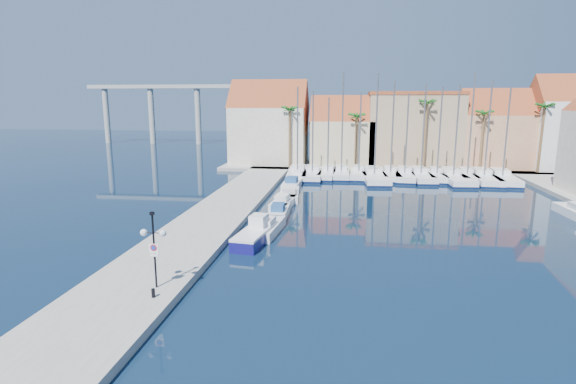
# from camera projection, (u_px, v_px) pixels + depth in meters

# --- Properties ---
(ground) EXTENTS (260.00, 260.00, 0.00)m
(ground) POSITION_uv_depth(u_px,v_px,m) (299.00, 275.00, 27.79)
(ground) COLOR black
(ground) RESTS_ON ground
(quay_west) EXTENTS (6.00, 77.00, 0.50)m
(quay_west) POSITION_uv_depth(u_px,v_px,m) (219.00, 213.00, 42.02)
(quay_west) COLOR gray
(quay_west) RESTS_ON ground
(shore_north) EXTENTS (54.00, 16.00, 0.50)m
(shore_north) POSITION_uv_depth(u_px,v_px,m) (392.00, 166.00, 73.06)
(shore_north) COLOR gray
(shore_north) RESTS_ON ground
(lamp_post) EXTENTS (1.47, 0.41, 4.31)m
(lamp_post) POSITION_uv_depth(u_px,v_px,m) (154.00, 238.00, 24.23)
(lamp_post) COLOR black
(lamp_post) RESTS_ON quay_west
(bollard) EXTENTS (0.19, 0.19, 0.48)m
(bollard) POSITION_uv_depth(u_px,v_px,m) (153.00, 293.00, 23.47)
(bollard) COLOR black
(bollard) RESTS_ON quay_west
(fishing_boat) EXTENTS (2.55, 5.71, 1.93)m
(fishing_boat) POSITION_uv_depth(u_px,v_px,m) (255.00, 234.00, 34.14)
(fishing_boat) COLOR navy
(fishing_boat) RESTS_ON ground
(motorboat_west_0) EXTENTS (2.29, 5.84, 1.40)m
(motorboat_west_0) POSITION_uv_depth(u_px,v_px,m) (267.00, 227.00, 36.49)
(motorboat_west_0) COLOR white
(motorboat_west_0) RESTS_ON ground
(motorboat_west_1) EXTENTS (1.74, 5.07, 1.40)m
(motorboat_west_1) POSITION_uv_depth(u_px,v_px,m) (279.00, 212.00, 41.48)
(motorboat_west_1) COLOR white
(motorboat_west_1) RESTS_ON ground
(motorboat_west_2) EXTENTS (2.25, 5.68, 1.40)m
(motorboat_west_2) POSITION_uv_depth(u_px,v_px,m) (283.00, 202.00, 45.55)
(motorboat_west_2) COLOR white
(motorboat_west_2) RESTS_ON ground
(motorboat_west_3) EXTENTS (2.58, 6.46, 1.40)m
(motorboat_west_3) POSITION_uv_depth(u_px,v_px,m) (289.00, 194.00, 49.61)
(motorboat_west_3) COLOR white
(motorboat_west_3) RESTS_ON ground
(motorboat_west_4) EXTENTS (2.04, 6.17, 1.40)m
(motorboat_west_4) POSITION_uv_depth(u_px,v_px,m) (292.00, 183.00, 55.87)
(motorboat_west_4) COLOR white
(motorboat_west_4) RESTS_ON ground
(motorboat_west_5) EXTENTS (1.89, 5.21, 1.40)m
(motorboat_west_5) POSITION_uv_depth(u_px,v_px,m) (298.00, 176.00, 60.97)
(motorboat_west_5) COLOR white
(motorboat_west_5) RESTS_ON ground
(motorboat_west_6) EXTENTS (2.62, 6.74, 1.40)m
(motorboat_west_6) POSITION_uv_depth(u_px,v_px,m) (304.00, 171.00, 65.67)
(motorboat_west_6) COLOR white
(motorboat_west_6) RESTS_ON ground
(motorboat_east_1) EXTENTS (1.97, 5.50, 1.40)m
(motorboat_east_1) POSITION_uv_depth(u_px,v_px,m) (576.00, 212.00, 41.69)
(motorboat_east_1) COLOR white
(motorboat_east_1) RESTS_ON ground
(sailboat_0) EXTENTS (3.29, 10.25, 12.46)m
(sailboat_0) POSITION_uv_depth(u_px,v_px,m) (298.00, 173.00, 63.10)
(sailboat_0) COLOR white
(sailboat_0) RESTS_ON ground
(sailboat_1) EXTENTS (2.81, 9.70, 11.81)m
(sailboat_1) POSITION_uv_depth(u_px,v_px,m) (313.00, 174.00, 62.71)
(sailboat_1) COLOR white
(sailboat_1) RESTS_ON ground
(sailboat_2) EXTENTS (2.87, 8.48, 11.05)m
(sailboat_2) POSITION_uv_depth(u_px,v_px,m) (328.00, 173.00, 63.04)
(sailboat_2) COLOR white
(sailboat_2) RESTS_ON ground
(sailboat_3) EXTENTS (2.33, 8.46, 14.38)m
(sailboat_3) POSITION_uv_depth(u_px,v_px,m) (341.00, 173.00, 63.12)
(sailboat_3) COLOR white
(sailboat_3) RESTS_ON ground
(sailboat_4) EXTENTS (2.57, 8.62, 11.65)m
(sailboat_4) POSITION_uv_depth(u_px,v_px,m) (359.00, 173.00, 62.97)
(sailboat_4) COLOR white
(sailboat_4) RESTS_ON ground
(sailboat_5) EXTENTS (4.00, 12.08, 14.13)m
(sailboat_5) POSITION_uv_depth(u_px,v_px,m) (374.00, 176.00, 61.06)
(sailboat_5) COLOR white
(sailboat_5) RESTS_ON ground
(sailboat_6) EXTENTS (2.51, 8.86, 13.19)m
(sailboat_6) POSITION_uv_depth(u_px,v_px,m) (390.00, 174.00, 62.10)
(sailboat_6) COLOR white
(sailboat_6) RESTS_ON ground
(sailboat_7) EXTENTS (3.38, 9.89, 11.54)m
(sailboat_7) POSITION_uv_depth(u_px,v_px,m) (404.00, 175.00, 61.73)
(sailboat_7) COLOR white
(sailboat_7) RESTS_ON ground
(sailboat_8) EXTENTS (3.27, 10.27, 12.93)m
(sailboat_8) POSITION_uv_depth(u_px,v_px,m) (420.00, 175.00, 61.35)
(sailboat_8) COLOR white
(sailboat_8) RESTS_ON ground
(sailboat_9) EXTENTS (2.76, 8.63, 12.47)m
(sailboat_9) POSITION_uv_depth(u_px,v_px,m) (436.00, 175.00, 61.17)
(sailboat_9) COLOR white
(sailboat_9) RESTS_ON ground
(sailboat_10) EXTENTS (3.97, 12.02, 12.63)m
(sailboat_10) POSITION_uv_depth(u_px,v_px,m) (452.00, 177.00, 60.25)
(sailboat_10) COLOR white
(sailboat_10) RESTS_ON ground
(sailboat_11) EXTENTS (2.87, 8.66, 14.20)m
(sailboat_11) POSITION_uv_depth(u_px,v_px,m) (466.00, 176.00, 60.92)
(sailboat_11) COLOR white
(sailboat_11) RESTS_ON ground
(sailboat_12) EXTENTS (3.46, 11.47, 13.27)m
(sailboat_12) POSITION_uv_depth(u_px,v_px,m) (483.00, 177.00, 59.98)
(sailboat_12) COLOR white
(sailboat_12) RESTS_ON ground
(sailboat_13) EXTENTS (3.70, 11.07, 12.34)m
(sailboat_13) POSITION_uv_depth(u_px,v_px,m) (501.00, 178.00, 59.59)
(sailboat_13) COLOR white
(sailboat_13) RESTS_ON ground
(building_0) EXTENTS (12.30, 9.00, 13.50)m
(building_0) POSITION_uv_depth(u_px,v_px,m) (269.00, 126.00, 73.43)
(building_0) COLOR beige
(building_0) RESTS_ON shore_north
(building_1) EXTENTS (10.30, 8.00, 11.00)m
(building_1) POSITION_uv_depth(u_px,v_px,m) (343.00, 134.00, 72.12)
(building_1) COLOR #C4B38A
(building_1) RESTS_ON shore_north
(building_2) EXTENTS (14.20, 10.20, 11.50)m
(building_2) POSITION_uv_depth(u_px,v_px,m) (413.00, 129.00, 71.47)
(building_2) COLOR tan
(building_2) RESTS_ON shore_north
(building_3) EXTENTS (10.30, 8.00, 12.00)m
(building_3) POSITION_uv_depth(u_px,v_px,m) (493.00, 132.00, 69.02)
(building_3) COLOR tan
(building_3) RESTS_ON shore_north
(building_4) EXTENTS (8.30, 8.00, 14.00)m
(building_4) POSITION_uv_depth(u_px,v_px,m) (560.00, 126.00, 66.66)
(building_4) COLOR white
(building_4) RESTS_ON shore_north
(palm_0) EXTENTS (2.60, 2.60, 10.15)m
(palm_0) POSITION_uv_depth(u_px,v_px,m) (290.00, 111.00, 67.54)
(palm_0) COLOR brown
(palm_0) RESTS_ON shore_north
(palm_1) EXTENTS (2.60, 2.60, 9.15)m
(palm_1) POSITION_uv_depth(u_px,v_px,m) (357.00, 118.00, 66.43)
(palm_1) COLOR brown
(palm_1) RESTS_ON shore_north
(palm_2) EXTENTS (2.60, 2.60, 11.15)m
(palm_2) POSITION_uv_depth(u_px,v_px,m) (427.00, 105.00, 64.76)
(palm_2) COLOR brown
(palm_2) RESTS_ON shore_north
(palm_3) EXTENTS (2.60, 2.60, 9.65)m
(palm_3) POSITION_uv_depth(u_px,v_px,m) (484.00, 115.00, 64.00)
(palm_3) COLOR brown
(palm_3) RESTS_ON shore_north
(palm_4) EXTENTS (2.60, 2.60, 10.65)m
(palm_4) POSITION_uv_depth(u_px,v_px,m) (545.00, 108.00, 62.78)
(palm_4) COLOR brown
(palm_4) RESTS_ON shore_north
(viaduct) EXTENTS (48.00, 2.20, 14.45)m
(viaduct) POSITION_uv_depth(u_px,v_px,m) (178.00, 102.00, 110.45)
(viaduct) COLOR #9E9E99
(viaduct) RESTS_ON ground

